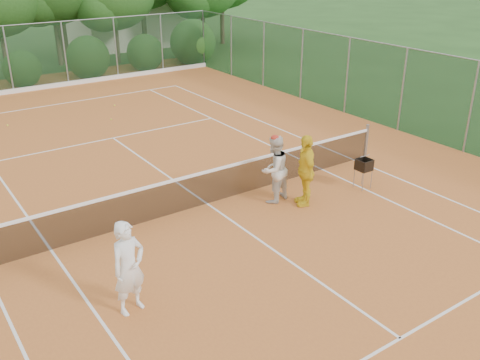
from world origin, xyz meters
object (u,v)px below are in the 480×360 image
at_px(player_white, 129,268).
at_px(ball_hopper, 364,165).
at_px(player_center_grp, 274,169).
at_px(player_yellow, 305,170).

height_order(player_white, ball_hopper, player_white).
height_order(player_white, player_center_grp, player_center_grp).
xyz_separation_m(player_yellow, ball_hopper, (2.01, -0.17, -0.28)).
bearing_deg(ball_hopper, player_white, -152.25).
xyz_separation_m(player_white, player_yellow, (5.60, 1.58, 0.03)).
relative_size(player_yellow, ball_hopper, 2.23).
height_order(player_yellow, ball_hopper, player_yellow).
bearing_deg(player_yellow, ball_hopper, 111.47).
bearing_deg(player_white, player_center_grp, 10.65).
distance_m(player_white, player_center_grp, 5.50).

